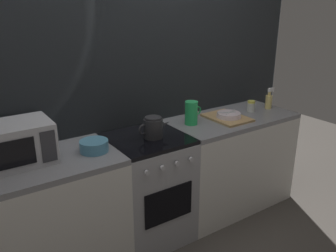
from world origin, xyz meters
name	(u,v)px	position (x,y,z in m)	size (l,w,h in m)	color
ground_plane	(149,234)	(0.00, 0.00, 0.00)	(8.00, 8.00, 0.00)	#47423D
back_wall	(126,91)	(0.00, 0.32, 1.20)	(3.60, 0.05, 2.40)	gray
counter_left	(35,225)	(-0.90, 0.00, 0.45)	(1.20, 0.60, 0.90)	silver
stove_unit	(148,188)	(0.00, 0.00, 0.45)	(0.60, 0.63, 0.90)	#9E9EA3
counter_right	(229,161)	(0.90, 0.00, 0.45)	(1.20, 0.60, 0.90)	silver
microwave	(15,143)	(-0.94, 0.08, 1.04)	(0.46, 0.35, 0.27)	#B2B2B7
kettle	(153,127)	(0.04, -0.04, 0.98)	(0.28, 0.15, 0.17)	#262628
mixing_bowl	(94,146)	(-0.45, -0.03, 0.94)	(0.20, 0.20, 0.08)	teal
pitcher	(191,113)	(0.47, 0.05, 1.00)	(0.16, 0.11, 0.20)	green
dish_pile	(228,116)	(0.82, -0.03, 0.92)	(0.30, 0.40, 0.07)	tan
spice_jar	(251,106)	(1.16, 0.02, 0.95)	(0.08, 0.08, 0.10)	silver
spray_bottle	(269,101)	(1.38, -0.01, 0.98)	(0.08, 0.06, 0.20)	#E5CC72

